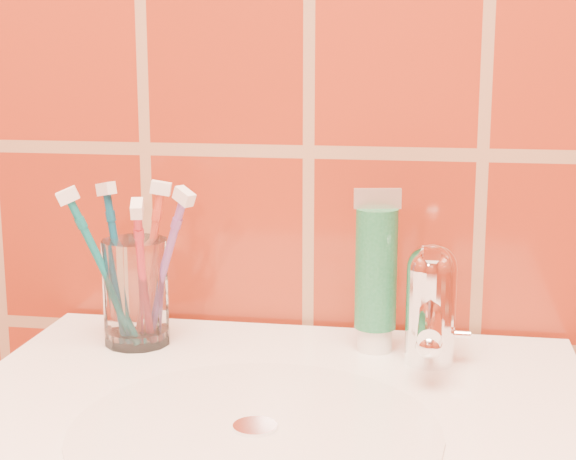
# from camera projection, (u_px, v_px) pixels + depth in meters

# --- Properties ---
(glass_tumbler) EXTENTS (0.08, 0.08, 0.11)m
(glass_tumbler) POSITION_uv_depth(u_px,v_px,m) (136.00, 292.00, 0.91)
(glass_tumbler) COLOR white
(glass_tumbler) RESTS_ON pedestal_sink
(toothpaste_tube) EXTENTS (0.05, 0.04, 0.17)m
(toothpaste_tube) POSITION_uv_depth(u_px,v_px,m) (376.00, 276.00, 0.88)
(toothpaste_tube) COLOR white
(toothpaste_tube) RESTS_ON pedestal_sink
(faucet) EXTENTS (0.05, 0.11, 0.12)m
(faucet) POSITION_uv_depth(u_px,v_px,m) (431.00, 301.00, 0.84)
(faucet) COLOR white
(faucet) RESTS_ON pedestal_sink
(toothbrush_0) EXTENTS (0.07, 0.06, 0.18)m
(toothbrush_0) POSITION_uv_depth(u_px,v_px,m) (150.00, 263.00, 0.91)
(toothbrush_0) COLOR #C13D29
(toothbrush_0) RESTS_ON glass_tumbler
(toothbrush_1) EXTENTS (0.09, 0.08, 0.18)m
(toothbrush_1) POSITION_uv_depth(u_px,v_px,m) (118.00, 265.00, 0.90)
(toothbrush_1) COLOR navy
(toothbrush_1) RESTS_ON glass_tumbler
(toothbrush_2) EXTENTS (0.15, 0.13, 0.18)m
(toothbrush_2) POSITION_uv_depth(u_px,v_px,m) (164.00, 269.00, 0.89)
(toothbrush_2) COLOR #754493
(toothbrush_2) RESTS_ON glass_tumbler
(toothbrush_3) EXTENTS (0.07, 0.14, 0.19)m
(toothbrush_3) POSITION_uv_depth(u_px,v_px,m) (142.00, 276.00, 0.87)
(toothbrush_3) COLOR #A92431
(toothbrush_3) RESTS_ON glass_tumbler
(toothbrush_4) EXTENTS (0.13, 0.12, 0.18)m
(toothbrush_4) POSITION_uv_depth(u_px,v_px,m) (104.00, 270.00, 0.88)
(toothbrush_4) COLOR #0D6A6F
(toothbrush_4) RESTS_ON glass_tumbler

